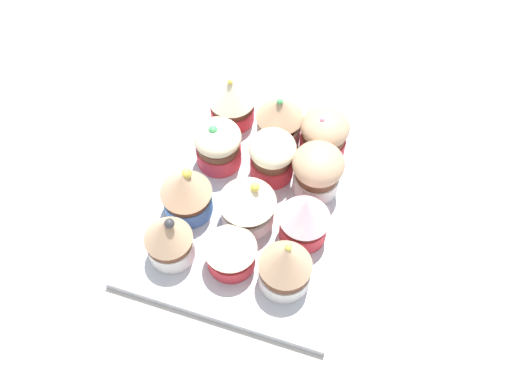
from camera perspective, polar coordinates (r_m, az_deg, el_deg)
ground_plane at (r=70.96cm, az=-0.00°, el=-2.48°), size 180.00×180.00×3.00cm
baking_tray at (r=69.15cm, az=-0.00°, el=-1.61°), size 31.81×25.21×1.20cm
cupcake_0 at (r=72.87cm, az=-2.46°, el=8.41°), size 6.01×6.01×7.52cm
cupcake_1 at (r=69.05cm, az=-3.85°, el=3.89°), size 5.81×5.81×6.83cm
cupcake_2 at (r=65.10cm, az=-7.07°, el=-0.93°), size 6.02×6.02×7.57cm
cupcake_3 at (r=62.40cm, az=-8.83°, el=-5.55°), size 5.38×5.38×7.72cm
cupcake_4 at (r=71.02cm, az=2.14°, el=6.63°), size 5.96×5.96×7.46cm
cupcake_5 at (r=67.66cm, az=1.65°, el=2.75°), size 5.68×5.68×6.78cm
cupcake_6 at (r=64.04cm, az=-0.72°, el=-2.08°), size 6.62×6.62×7.12cm
cupcake_7 at (r=61.66cm, az=-2.60°, el=-6.68°), size 5.89×5.89×6.29cm
cupcake_8 at (r=70.24cm, az=6.88°, el=4.91°), size 5.97×5.97×6.89cm
cupcake_9 at (r=66.62cm, az=6.21°, el=1.27°), size 6.12×6.12×7.09cm
cupcake_10 at (r=62.87cm, az=4.94°, el=-3.48°), size 5.83×5.83×7.63cm
cupcake_11 at (r=60.23cm, az=2.98°, el=-8.30°), size 5.81×5.81×7.86cm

